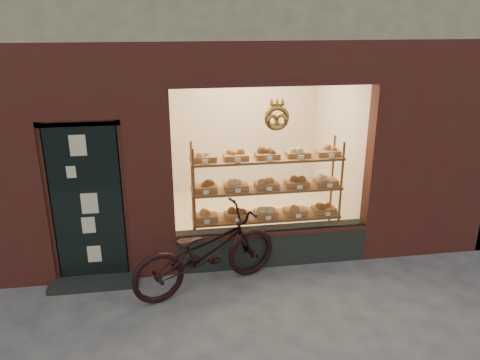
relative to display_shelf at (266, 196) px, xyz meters
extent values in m
cube|color=black|center=(0.00, -0.42, -0.60)|extent=(2.70, 0.25, 0.55)
cube|color=black|center=(-2.45, -0.49, 0.22)|extent=(0.90, 0.04, 2.15)
cube|color=black|center=(-2.45, -0.65, -0.84)|extent=(1.15, 0.35, 0.08)
torus|color=#EC9F42|center=(0.00, -0.53, 1.27)|extent=(0.33, 0.07, 0.33)
cube|color=brown|center=(0.00, 0.00, -0.83)|extent=(2.20, 0.45, 0.04)
cube|color=brown|center=(0.00, 0.00, -0.33)|extent=(2.20, 0.45, 0.03)
cube|color=brown|center=(0.00, 0.00, 0.12)|extent=(2.20, 0.45, 0.04)
cube|color=brown|center=(0.00, 0.00, 0.57)|extent=(2.20, 0.45, 0.04)
cylinder|color=brown|center=(-1.07, -0.19, -0.03)|extent=(0.04, 0.04, 1.70)
cylinder|color=brown|center=(1.07, -0.19, -0.03)|extent=(0.04, 0.04, 1.70)
cylinder|color=brown|center=(-1.07, 0.20, -0.03)|extent=(0.04, 0.04, 1.70)
cylinder|color=brown|center=(1.07, 0.20, -0.03)|extent=(0.04, 0.04, 1.70)
cube|color=#A46137|center=(-0.90, 0.00, -0.28)|extent=(0.34, 0.24, 0.07)
sphere|color=#AE6233|center=(-0.90, 0.00, -0.19)|extent=(0.11, 0.11, 0.11)
cube|color=white|center=(-0.90, -0.18, -0.28)|extent=(0.07, 0.01, 0.05)
cube|color=#A46137|center=(-0.45, 0.00, -0.28)|extent=(0.34, 0.24, 0.07)
sphere|color=#4B3617|center=(-0.45, 0.00, -0.19)|extent=(0.11, 0.11, 0.11)
cube|color=white|center=(-0.45, -0.18, -0.28)|extent=(0.07, 0.01, 0.05)
cube|color=#A46137|center=(0.00, 0.00, -0.28)|extent=(0.34, 0.24, 0.07)
sphere|color=tan|center=(0.00, 0.00, -0.19)|extent=(0.11, 0.11, 0.11)
cube|color=white|center=(0.00, -0.18, -0.28)|extent=(0.07, 0.01, 0.05)
cube|color=#A46137|center=(0.45, 0.00, -0.28)|extent=(0.34, 0.24, 0.07)
sphere|color=#AE6233|center=(0.45, 0.00, -0.19)|extent=(0.11, 0.11, 0.11)
cube|color=white|center=(0.45, -0.18, -0.28)|extent=(0.07, 0.01, 0.05)
cube|color=#A46137|center=(0.90, 0.00, -0.28)|extent=(0.34, 0.24, 0.07)
sphere|color=#4B3617|center=(0.90, 0.00, -0.19)|extent=(0.11, 0.11, 0.11)
cube|color=white|center=(0.90, -0.18, -0.28)|extent=(0.08, 0.01, 0.05)
cube|color=#A46137|center=(-0.90, 0.00, 0.17)|extent=(0.34, 0.24, 0.07)
sphere|color=#4B3617|center=(-0.90, 0.00, 0.26)|extent=(0.11, 0.11, 0.11)
cube|color=white|center=(-0.90, -0.18, 0.17)|extent=(0.07, 0.01, 0.06)
cube|color=#A46137|center=(-0.45, 0.00, 0.17)|extent=(0.34, 0.24, 0.07)
sphere|color=tan|center=(-0.45, 0.00, 0.26)|extent=(0.11, 0.11, 0.11)
cube|color=white|center=(-0.45, -0.18, 0.17)|extent=(0.07, 0.01, 0.06)
cube|color=#A46137|center=(0.00, 0.00, 0.17)|extent=(0.34, 0.24, 0.07)
sphere|color=#AE6233|center=(0.00, 0.00, 0.26)|extent=(0.11, 0.11, 0.11)
cube|color=white|center=(0.00, -0.18, 0.17)|extent=(0.07, 0.01, 0.06)
cube|color=#A46137|center=(0.45, 0.00, 0.17)|extent=(0.34, 0.24, 0.07)
sphere|color=#4B3617|center=(0.45, 0.00, 0.26)|extent=(0.11, 0.11, 0.11)
cube|color=white|center=(0.45, -0.18, 0.17)|extent=(0.07, 0.01, 0.06)
cube|color=#A46137|center=(0.90, 0.00, 0.17)|extent=(0.34, 0.24, 0.07)
sphere|color=tan|center=(0.90, 0.00, 0.26)|extent=(0.11, 0.11, 0.11)
cube|color=white|center=(0.90, -0.18, 0.17)|extent=(0.08, 0.01, 0.06)
cube|color=#A46137|center=(-0.90, 0.00, 0.62)|extent=(0.34, 0.24, 0.07)
sphere|color=tan|center=(-0.90, 0.00, 0.71)|extent=(0.11, 0.11, 0.11)
cube|color=white|center=(-0.90, -0.18, 0.62)|extent=(0.07, 0.01, 0.06)
cube|color=#A46137|center=(-0.45, 0.00, 0.62)|extent=(0.34, 0.24, 0.07)
sphere|color=#AE6233|center=(-0.45, 0.00, 0.71)|extent=(0.11, 0.11, 0.11)
cube|color=white|center=(-0.45, -0.18, 0.62)|extent=(0.07, 0.01, 0.06)
cube|color=#A46137|center=(0.00, 0.00, 0.62)|extent=(0.34, 0.24, 0.07)
sphere|color=#4B3617|center=(0.00, 0.00, 0.71)|extent=(0.11, 0.11, 0.11)
cube|color=white|center=(0.00, -0.18, 0.62)|extent=(0.07, 0.01, 0.06)
cube|color=#A46137|center=(0.45, 0.00, 0.62)|extent=(0.34, 0.24, 0.07)
sphere|color=tan|center=(0.45, 0.00, 0.71)|extent=(0.11, 0.11, 0.11)
cube|color=white|center=(0.45, -0.18, 0.62)|extent=(0.07, 0.01, 0.06)
cube|color=#A46137|center=(0.90, 0.00, 0.62)|extent=(0.34, 0.24, 0.07)
sphere|color=#AE6233|center=(0.90, 0.00, 0.71)|extent=(0.11, 0.11, 0.11)
cube|color=white|center=(0.90, -0.18, 0.62)|extent=(0.08, 0.01, 0.06)
imported|color=black|center=(-0.98, -0.91, -0.35)|extent=(2.12, 1.38, 1.05)
camera|label=1|loc=(-1.38, -6.27, 2.52)|focal=35.00mm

